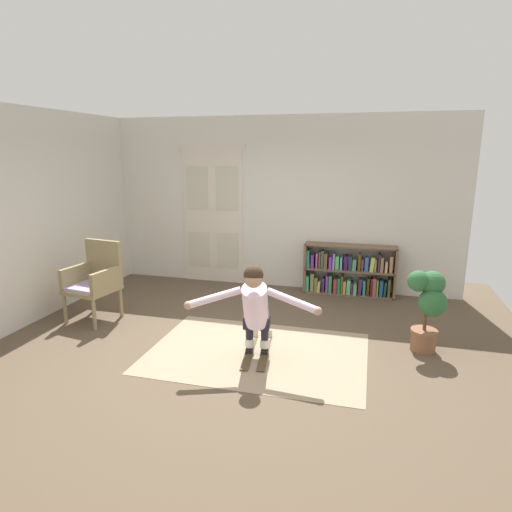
{
  "coord_description": "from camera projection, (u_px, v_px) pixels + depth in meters",
  "views": [
    {
      "loc": [
        1.49,
        -4.65,
        2.31
      ],
      "look_at": [
        0.15,
        0.39,
        1.05
      ],
      "focal_mm": 30.39,
      "sensor_mm": 36.0,
      "label": 1
    }
  ],
  "objects": [
    {
      "name": "ground_plane",
      "position": [
        236.0,
        346.0,
        5.28
      ],
      "size": [
        7.2,
        7.2,
        0.0
      ],
      "primitive_type": "plane",
      "color": "brown"
    },
    {
      "name": "back_wall",
      "position": [
        281.0,
        204.0,
        7.38
      ],
      "size": [
        6.0,
        0.1,
        2.9
      ],
      "primitive_type": "cube",
      "color": "silver",
      "rests_on": "ground"
    },
    {
      "name": "side_wall_left",
      "position": [
        39.0,
        215.0,
        6.07
      ],
      "size": [
        0.1,
        6.0,
        2.9
      ],
      "primitive_type": "cube",
      "color": "silver",
      "rests_on": "ground"
    },
    {
      "name": "double_door",
      "position": [
        213.0,
        214.0,
        7.69
      ],
      "size": [
        1.22,
        0.05,
        2.45
      ],
      "color": "beige",
      "rests_on": "ground"
    },
    {
      "name": "rug",
      "position": [
        257.0,
        352.0,
        5.11
      ],
      "size": [
        2.53,
        1.75,
        0.01
      ],
      "primitive_type": "cube",
      "color": "gray",
      "rests_on": "ground"
    },
    {
      "name": "bookshelf",
      "position": [
        348.0,
        273.0,
        7.14
      ],
      "size": [
        1.49,
        0.3,
        0.83
      ],
      "color": "brown",
      "rests_on": "ground"
    },
    {
      "name": "wicker_chair",
      "position": [
        95.0,
        279.0,
        6.04
      ],
      "size": [
        0.69,
        0.69,
        1.1
      ],
      "color": "#8E7E55",
      "rests_on": "ground"
    },
    {
      "name": "potted_plant",
      "position": [
        428.0,
        304.0,
        5.06
      ],
      "size": [
        0.46,
        0.39,
        0.97
      ],
      "color": "brown",
      "rests_on": "ground"
    },
    {
      "name": "skis_pair",
      "position": [
        257.0,
        350.0,
        5.14
      ],
      "size": [
        0.4,
        1.0,
        0.07
      ],
      "color": "#4D3E26",
      "rests_on": "rug"
    },
    {
      "name": "person_skier",
      "position": [
        255.0,
        304.0,
        4.78
      ],
      "size": [
        1.45,
        0.71,
        1.07
      ],
      "color": "white",
      "rests_on": "skis_pair"
    }
  ]
}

